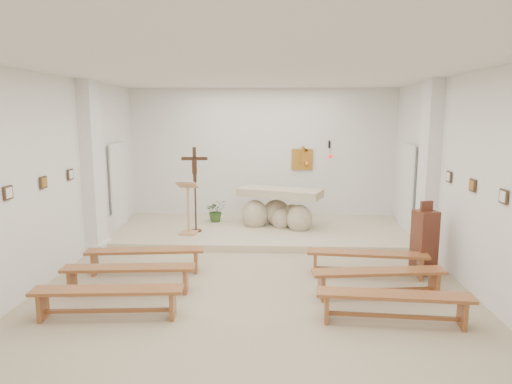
{
  "coord_description": "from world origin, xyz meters",
  "views": [
    {
      "loc": [
        0.36,
        -7.06,
        2.83
      ],
      "look_at": [
        -0.02,
        1.6,
        1.35
      ],
      "focal_mm": 32.0,
      "sensor_mm": 36.0,
      "label": 1
    }
  ],
  "objects_px": {
    "lectern": "(188,207)",
    "bench_right_second": "(379,277)",
    "bench_left_third": "(108,296)",
    "altar": "(279,211)",
    "bench_left_front": "(145,255)",
    "bench_right_front": "(367,258)",
    "crucifix_stand": "(195,183)",
    "bench_right_third": "(394,301)",
    "donation_pedestal": "(424,242)",
    "bench_left_second": "(129,273)"
  },
  "relations": [
    {
      "from": "altar",
      "to": "bench_left_second",
      "type": "relative_size",
      "value": 1.0
    },
    {
      "from": "altar",
      "to": "bench_left_front",
      "type": "bearing_deg",
      "value": -109.25
    },
    {
      "from": "crucifix_stand",
      "to": "donation_pedestal",
      "type": "xyz_separation_m",
      "value": [
        4.5,
        -2.19,
        -0.69
      ]
    },
    {
      "from": "donation_pedestal",
      "to": "bench_right_second",
      "type": "distance_m",
      "value": 1.58
    },
    {
      "from": "bench_left_second",
      "to": "bench_right_second",
      "type": "relative_size",
      "value": 1.0
    },
    {
      "from": "bench_right_front",
      "to": "bench_right_third",
      "type": "bearing_deg",
      "value": -84.54
    },
    {
      "from": "bench_left_front",
      "to": "crucifix_stand",
      "type": "bearing_deg",
      "value": 72.1
    },
    {
      "from": "crucifix_stand",
      "to": "bench_left_second",
      "type": "bearing_deg",
      "value": -102.53
    },
    {
      "from": "bench_left_front",
      "to": "bench_right_front",
      "type": "relative_size",
      "value": 1.0
    },
    {
      "from": "crucifix_stand",
      "to": "bench_right_third",
      "type": "xyz_separation_m",
      "value": [
        3.45,
        -4.27,
        -0.95
      ]
    },
    {
      "from": "bench_left_third",
      "to": "altar",
      "type": "bearing_deg",
      "value": 59.09
    },
    {
      "from": "bench_right_third",
      "to": "altar",
      "type": "bearing_deg",
      "value": 111.57
    },
    {
      "from": "crucifix_stand",
      "to": "bench_left_front",
      "type": "height_order",
      "value": "crucifix_stand"
    },
    {
      "from": "lectern",
      "to": "bench_left_second",
      "type": "relative_size",
      "value": 0.59
    },
    {
      "from": "lectern",
      "to": "crucifix_stand",
      "type": "relative_size",
      "value": 0.63
    },
    {
      "from": "bench_left_second",
      "to": "donation_pedestal",
      "type": "bearing_deg",
      "value": 8.28
    },
    {
      "from": "lectern",
      "to": "bench_right_second",
      "type": "relative_size",
      "value": 0.59
    },
    {
      "from": "altar",
      "to": "bench_left_third",
      "type": "distance_m",
      "value": 5.41
    },
    {
      "from": "bench_right_front",
      "to": "bench_left_front",
      "type": "bearing_deg",
      "value": -174.54
    },
    {
      "from": "altar",
      "to": "bench_right_second",
      "type": "height_order",
      "value": "altar"
    },
    {
      "from": "altar",
      "to": "crucifix_stand",
      "type": "height_order",
      "value": "crucifix_stand"
    },
    {
      "from": "bench_right_second",
      "to": "bench_left_third",
      "type": "relative_size",
      "value": 1.0
    },
    {
      "from": "altar",
      "to": "bench_left_front",
      "type": "distance_m",
      "value": 3.83
    },
    {
      "from": "bench_right_third",
      "to": "bench_right_second",
      "type": "bearing_deg",
      "value": 94.02
    },
    {
      "from": "lectern",
      "to": "bench_right_second",
      "type": "height_order",
      "value": "lectern"
    },
    {
      "from": "bench_left_third",
      "to": "crucifix_stand",
      "type": "bearing_deg",
      "value": 79.03
    },
    {
      "from": "altar",
      "to": "crucifix_stand",
      "type": "bearing_deg",
      "value": -143.73
    },
    {
      "from": "lectern",
      "to": "bench_left_second",
      "type": "height_order",
      "value": "lectern"
    },
    {
      "from": "bench_left_third",
      "to": "bench_right_third",
      "type": "relative_size",
      "value": 1.0
    },
    {
      "from": "bench_left_third",
      "to": "bench_left_front",
      "type": "bearing_deg",
      "value": 85.59
    },
    {
      "from": "bench_left_third",
      "to": "lectern",
      "type": "bearing_deg",
      "value": 80.5
    },
    {
      "from": "lectern",
      "to": "bench_left_third",
      "type": "xyz_separation_m",
      "value": [
        -0.36,
        -4.04,
        -0.43
      ]
    },
    {
      "from": "lectern",
      "to": "bench_left_third",
      "type": "distance_m",
      "value": 4.08
    },
    {
      "from": "lectern",
      "to": "bench_left_front",
      "type": "height_order",
      "value": "lectern"
    },
    {
      "from": "altar",
      "to": "donation_pedestal",
      "type": "distance_m",
      "value": 3.77
    },
    {
      "from": "bench_right_front",
      "to": "bench_left_second",
      "type": "height_order",
      "value": "same"
    },
    {
      "from": "altar",
      "to": "lectern",
      "type": "relative_size",
      "value": 1.7
    },
    {
      "from": "donation_pedestal",
      "to": "bench_right_third",
      "type": "xyz_separation_m",
      "value": [
        -1.05,
        -2.08,
        -0.25
      ]
    },
    {
      "from": "lectern",
      "to": "bench_left_third",
      "type": "height_order",
      "value": "lectern"
    },
    {
      "from": "bench_right_third",
      "to": "bench_left_third",
      "type": "bearing_deg",
      "value": -175.98
    },
    {
      "from": "bench_left_third",
      "to": "bench_right_third",
      "type": "xyz_separation_m",
      "value": [
        3.94,
        0.0,
        0.0
      ]
    },
    {
      "from": "lectern",
      "to": "donation_pedestal",
      "type": "distance_m",
      "value": 5.03
    },
    {
      "from": "bench_left_second",
      "to": "bench_left_third",
      "type": "distance_m",
      "value": 0.93
    },
    {
      "from": "bench_left_front",
      "to": "bench_right_front",
      "type": "bearing_deg",
      "value": -6.36
    },
    {
      "from": "bench_left_second",
      "to": "bench_right_second",
      "type": "xyz_separation_m",
      "value": [
        3.94,
        -0.0,
        0.0
      ]
    },
    {
      "from": "donation_pedestal",
      "to": "bench_left_front",
      "type": "xyz_separation_m",
      "value": [
        -4.99,
        -0.22,
        -0.25
      ]
    },
    {
      "from": "bench_left_front",
      "to": "bench_left_third",
      "type": "relative_size",
      "value": 1.0
    },
    {
      "from": "crucifix_stand",
      "to": "bench_right_second",
      "type": "height_order",
      "value": "crucifix_stand"
    },
    {
      "from": "altar",
      "to": "bench_left_third",
      "type": "xyz_separation_m",
      "value": [
        -2.41,
        -4.84,
        -0.21
      ]
    },
    {
      "from": "lectern",
      "to": "bench_right_front",
      "type": "bearing_deg",
      "value": -24.58
    }
  ]
}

